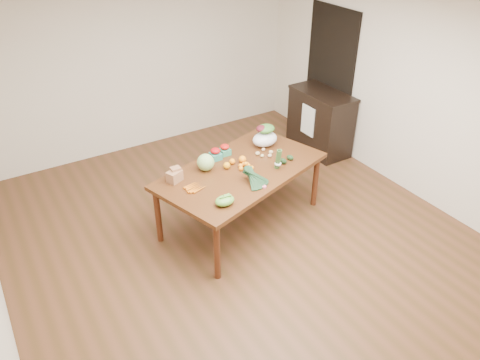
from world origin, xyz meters
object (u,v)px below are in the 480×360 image
paper_bag (175,175)px  mandarin_cluster (246,165)px  cabbage (206,162)px  asparagus_bundle (278,159)px  kale_bunch (257,178)px  cabinet (320,121)px  dining_table (241,196)px  salad_bag (265,137)px

paper_bag → mandarin_cluster: (0.82, -0.17, -0.03)m
cabbage → asparagus_bundle: (0.72, -0.41, 0.03)m
asparagus_bundle → mandarin_cluster: bearing=129.7°
kale_bunch → paper_bag: bearing=127.4°
mandarin_cluster → cabbage: bearing=153.7°
cabinet → cabbage: size_ratio=5.13×
dining_table → salad_bag: 0.82m
dining_table → mandarin_cluster: mandarin_cluster is taller
dining_table → mandarin_cluster: (0.06, -0.01, 0.42)m
cabbage → asparagus_bundle: bearing=-29.4°
paper_bag → dining_table: bearing=-11.6°
cabbage → kale_bunch: size_ratio=0.50×
kale_bunch → asparagus_bundle: 0.42m
cabinet → mandarin_cluster: 2.23m
kale_bunch → salad_bag: (0.58, 0.70, 0.05)m
dining_table → mandarin_cluster: 0.42m
dining_table → cabinet: cabinet is taller
kale_bunch → mandarin_cluster: bearing=60.3°
salad_bag → cabinet: bearing=23.8°
mandarin_cluster → kale_bunch: bearing=-102.7°
dining_table → asparagus_bundle: asparagus_bundle is taller
salad_bag → kale_bunch: bearing=-129.4°
cabbage → asparagus_bundle: asparagus_bundle is taller
cabbage → mandarin_cluster: size_ratio=1.10×
asparagus_bundle → cabbage: bearing=133.6°
cabinet → dining_table: bearing=-154.2°
paper_bag → cabbage: 0.41m
salad_bag → mandarin_cluster: bearing=-145.4°
cabbage → mandarin_cluster: 0.46m
dining_table → cabbage: bearing=134.5°
cabbage → salad_bag: 0.92m
cabbage → mandarin_cluster: cabbage is taller
dining_table → asparagus_bundle: size_ratio=7.80×
dining_table → kale_bunch: (-0.03, -0.37, 0.45)m
cabbage → salad_bag: bearing=8.8°
dining_table → mandarin_cluster: bearing=-27.8°
paper_bag → kale_bunch: size_ratio=0.53×
paper_bag → kale_bunch: bearing=-35.7°
dining_table → asparagus_bundle: (0.36, -0.21, 0.50)m
dining_table → mandarin_cluster: size_ratio=10.84×
paper_bag → salad_bag: 1.33m
dining_table → paper_bag: (-0.76, 0.16, 0.45)m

